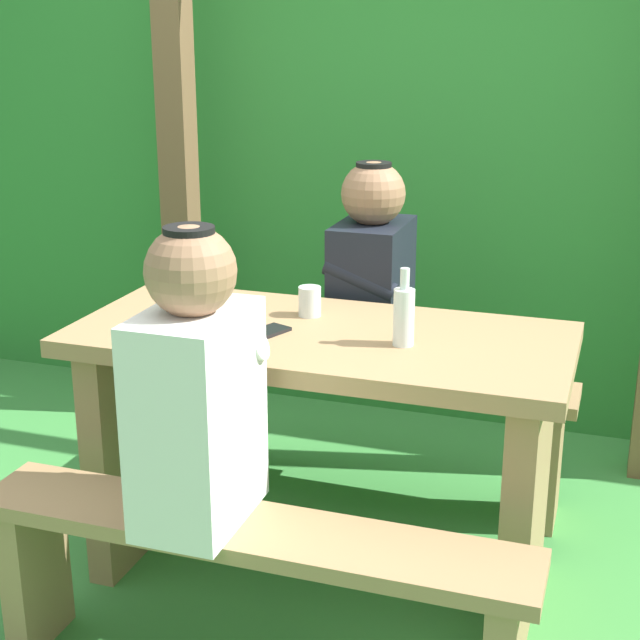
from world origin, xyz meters
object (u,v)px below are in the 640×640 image
Objects in this scene: bench_near at (249,573)px; person_white_shirt at (196,389)px; cell_phone at (266,332)px; person_black_coat at (371,278)px; bottle_left at (404,315)px; drinking_glass at (310,301)px; bench_far at (370,407)px; picnic_table at (320,414)px.

bench_near is 0.48m from person_white_shirt.
bench_near is 10.00× the size of cell_phone.
bottle_left is at bearing -66.74° from person_black_coat.
bench_near is 0.84m from drinking_glass.
person_white_shirt is 0.47m from cell_phone.
bench_far is 1.95× the size of person_white_shirt.
drinking_glass is (-0.07, 0.13, 0.30)m from picnic_table.
bottle_left is (0.25, -0.59, 0.53)m from bench_far.
bench_near is 1.95× the size of person_white_shirt.
drinking_glass is at bearing 85.89° from person_white_shirt.
bottle_left is at bearing 26.86° from cell_phone.
person_black_coat is (-0.00, 1.08, 0.46)m from bench_near.
person_black_coat reaches higher than bench_far.
bottle_left reaches higher than bench_far.
person_white_shirt is at bearing -96.47° from bench_far.
drinking_glass reaches higher than picnic_table.
person_black_coat is 0.64m from bottle_left.
person_white_shirt is at bearing -126.82° from bottle_left.
person_white_shirt is 5.14× the size of cell_phone.
bench_near is 0.67m from cell_phone.
bottle_left is (0.37, 0.50, 0.07)m from person_white_shirt.
person_black_coat is at bearing 99.86° from cell_phone.
person_black_coat reaches higher than drinking_glass.
bottle_left is (0.25, 0.50, 0.53)m from bench_near.
picnic_table is 0.42m from bottle_left.
person_white_shirt is at bearing -102.81° from picnic_table.
bench_near is at bearing -1.55° from person_white_shirt.
person_black_coat is at bearing -95.72° from bench_far.
picnic_table is at bearing 50.74° from cell_phone.
picnic_table is 1.95× the size of person_black_coat.
drinking_glass is (-0.07, 0.67, 0.49)m from bench_near.
bench_near is at bearing -90.00° from bench_far.
bottle_left is 0.39m from cell_phone.
picnic_table is at bearing -90.00° from bench_far.
drinking_glass is (-0.07, -0.42, 0.49)m from bench_far.
person_black_coat reaches higher than bench_near.
cell_phone is at bearing -102.34° from bench_far.
picnic_table is 6.58× the size of bottle_left.
cell_phone is (-0.13, 0.47, 0.45)m from bench_near.
bottle_left is at bearing -27.66° from drinking_glass.
picnic_table is 1.00× the size of bench_near.
bench_far is 0.78m from cell_phone.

